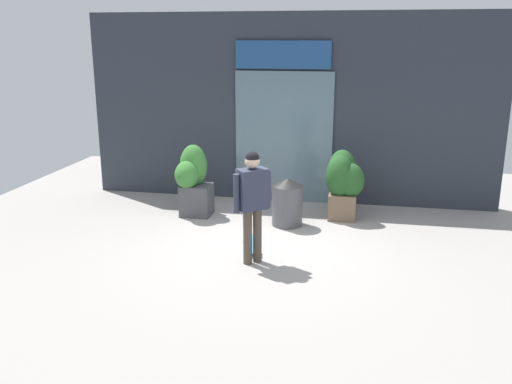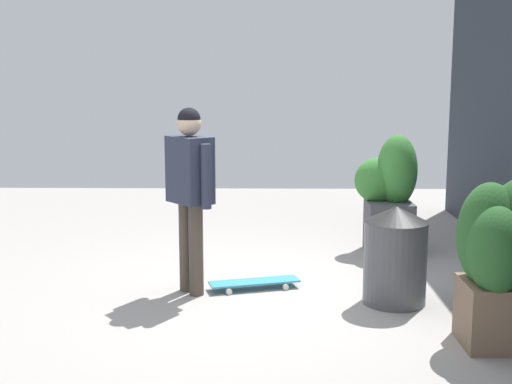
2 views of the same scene
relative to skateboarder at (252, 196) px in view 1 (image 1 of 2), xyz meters
The scene contains 7 objects.
ground_plane 1.19m from the skateboarder, 84.73° to the left, with size 12.00×12.00×0.00m, color #9E9993.
building_facade 3.53m from the skateboarder, 89.14° to the left, with size 8.13×0.31×3.70m.
skateboarder is the anchor object (origin of this frame).
skateboard 1.12m from the skateboarder, 102.34° to the left, with size 0.43×0.86×0.08m.
planter_box_left 2.70m from the skateboarder, 63.59° to the left, with size 0.69×0.77×1.24m.
planter_box_right 2.58m from the skateboarder, 127.01° to the left, with size 0.63×0.68×1.32m.
trash_bin 1.90m from the skateboarder, 81.62° to the left, with size 0.55×0.55×0.85m.
Camera 1 is at (1.46, -8.07, 3.22)m, focal length 38.87 mm.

